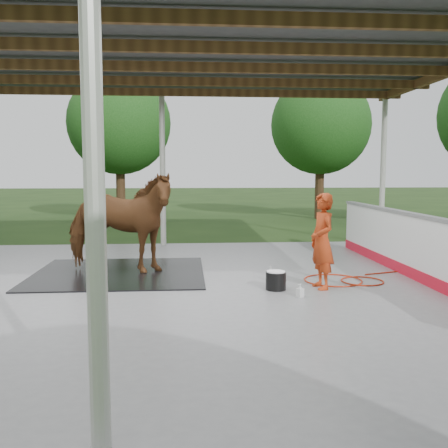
{
  "coord_description": "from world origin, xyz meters",
  "views": [
    {
      "loc": [
        0.6,
        -7.99,
        1.93
      ],
      "look_at": [
        1.24,
        0.63,
        1.02
      ],
      "focal_mm": 40.0,
      "sensor_mm": 36.0,
      "label": 1
    }
  ],
  "objects": [
    {
      "name": "ground",
      "position": [
        0.0,
        0.0,
        0.0
      ],
      "size": [
        100.0,
        100.0,
        0.0
      ],
      "primitive_type": "plane",
      "color": "#1E3814"
    },
    {
      "name": "concrete_slab",
      "position": [
        0.0,
        0.0,
        0.03
      ],
      "size": [
        12.0,
        10.0,
        0.05
      ],
      "primitive_type": "cube",
      "color": "slate",
      "rests_on": "ground"
    },
    {
      "name": "pavilion_structure",
      "position": [
        0.0,
        -0.0,
        3.97
      ],
      "size": [
        12.6,
        10.6,
        4.05
      ],
      "color": "beige",
      "rests_on": "ground"
    },
    {
      "name": "dasher_board",
      "position": [
        4.6,
        0.0,
        0.59
      ],
      "size": [
        0.16,
        8.0,
        1.15
      ],
      "color": "red",
      "rests_on": "concrete_slab"
    },
    {
      "name": "tree_belt",
      "position": [
        0.3,
        0.9,
        3.79
      ],
      "size": [
        28.0,
        28.0,
        5.8
      ],
      "color": "#382314",
      "rests_on": "ground"
    },
    {
      "name": "rubber_mat",
      "position": [
        -0.66,
        1.22,
        0.06
      ],
      "size": [
        3.09,
        2.9,
        0.02
      ],
      "primitive_type": "cube",
      "color": "black",
      "rests_on": "concrete_slab"
    },
    {
      "name": "horse",
      "position": [
        -0.66,
        1.22,
        0.99
      ],
      "size": [
        2.36,
        1.52,
        1.84
      ],
      "primitive_type": "imported",
      "rotation": [
        0.0,
        0.0,
        1.31
      ],
      "color": "brown",
      "rests_on": "rubber_mat"
    },
    {
      "name": "handler",
      "position": [
        2.76,
        -0.23,
        0.82
      ],
      "size": [
        0.46,
        0.61,
        1.54
      ],
      "primitive_type": "imported",
      "rotation": [
        0.0,
        0.0,
        -1.41
      ],
      "color": "#AA3312",
      "rests_on": "concrete_slab"
    },
    {
      "name": "wash_bucket",
      "position": [
        2.01,
        -0.26,
        0.2
      ],
      "size": [
        0.32,
        0.32,
        0.3
      ],
      "color": "black",
      "rests_on": "concrete_slab"
    },
    {
      "name": "soap_bottle_a",
      "position": [
        2.03,
        0.37,
        0.18
      ],
      "size": [
        0.1,
        0.11,
        0.26
      ],
      "primitive_type": "imported",
      "rotation": [
        0.0,
        0.0,
        0.05
      ],
      "color": "silver",
      "rests_on": "concrete_slab"
    },
    {
      "name": "soap_bottle_b",
      "position": [
        2.29,
        -0.76,
        0.15
      ],
      "size": [
        0.13,
        0.13,
        0.2
      ],
      "primitive_type": "imported",
      "rotation": [
        0.0,
        0.0,
        -1.01
      ],
      "color": "#338CD8",
      "rests_on": "concrete_slab"
    },
    {
      "name": "hose_coil",
      "position": [
        3.29,
        0.27,
        0.06
      ],
      "size": [
        2.39,
        1.31,
        0.02
      ],
      "color": "#A2240B",
      "rests_on": "concrete_slab"
    }
  ]
}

